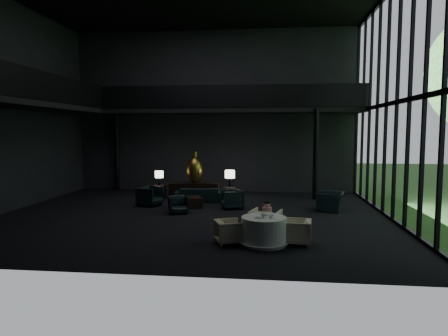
# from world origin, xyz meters

# --- Properties ---
(floor) EXTENTS (14.00, 12.00, 0.02)m
(floor) POSITION_xyz_m (0.00, 0.00, 0.00)
(floor) COLOR black
(floor) RESTS_ON ground
(wall_back) EXTENTS (14.00, 0.04, 8.00)m
(wall_back) POSITION_xyz_m (0.00, 6.00, 4.00)
(wall_back) COLOR black
(wall_back) RESTS_ON ground
(wall_front) EXTENTS (14.00, 0.04, 8.00)m
(wall_front) POSITION_xyz_m (0.00, -6.00, 4.00)
(wall_front) COLOR black
(wall_front) RESTS_ON ground
(wall_left) EXTENTS (0.04, 12.00, 8.00)m
(wall_left) POSITION_xyz_m (-7.00, 0.00, 4.00)
(wall_left) COLOR black
(wall_left) RESTS_ON ground
(curtain_wall) EXTENTS (0.20, 12.00, 8.00)m
(curtain_wall) POSITION_xyz_m (6.95, 0.00, 4.00)
(curtain_wall) COLOR black
(curtain_wall) RESTS_ON ground
(mezzanine_left) EXTENTS (2.00, 12.00, 0.25)m
(mezzanine_left) POSITION_xyz_m (-6.00, 0.00, 4.00)
(mezzanine_left) COLOR black
(mezzanine_left) RESTS_ON wall_left
(mezzanine_back) EXTENTS (12.00, 2.00, 0.25)m
(mezzanine_back) POSITION_xyz_m (1.00, 5.00, 4.00)
(mezzanine_back) COLOR black
(mezzanine_back) RESTS_ON wall_back
(railing_left) EXTENTS (0.06, 12.00, 1.00)m
(railing_left) POSITION_xyz_m (-5.00, 0.00, 4.60)
(railing_left) COLOR black
(railing_left) RESTS_ON mezzanine_left
(railing_back) EXTENTS (12.00, 0.06, 1.00)m
(railing_back) POSITION_xyz_m (1.00, 4.00, 4.60)
(railing_back) COLOR black
(railing_back) RESTS_ON mezzanine_back
(column_nw) EXTENTS (0.24, 0.24, 4.00)m
(column_nw) POSITION_xyz_m (-5.00, 5.70, 2.00)
(column_nw) COLOR black
(column_nw) RESTS_ON floor
(column_ne) EXTENTS (0.24, 0.24, 4.00)m
(column_ne) POSITION_xyz_m (4.80, 4.00, 2.00)
(column_ne) COLOR black
(column_ne) RESTS_ON floor
(console) EXTENTS (2.23, 0.51, 0.71)m
(console) POSITION_xyz_m (-0.59, 3.54, 0.35)
(console) COLOR black
(console) RESTS_ON floor
(bronze_urn) EXTENTS (0.75, 0.75, 1.40)m
(bronze_urn) POSITION_xyz_m (-0.59, 3.71, 1.31)
(bronze_urn) COLOR #AE922F
(bronze_urn) RESTS_ON console
(side_table_left) EXTENTS (0.54, 0.54, 0.60)m
(side_table_left) POSITION_xyz_m (-2.19, 3.46, 0.30)
(side_table_left) COLOR black
(side_table_left) RESTS_ON floor
(table_lamp_left) EXTENTS (0.38, 0.38, 0.64)m
(table_lamp_left) POSITION_xyz_m (-2.19, 3.55, 1.06)
(table_lamp_left) COLOR black
(table_lamp_left) RESTS_ON side_table_left
(side_table_right) EXTENTS (0.50, 0.50, 0.55)m
(side_table_right) POSITION_xyz_m (1.01, 3.48, 0.28)
(side_table_right) COLOR black
(side_table_right) RESTS_ON floor
(table_lamp_right) EXTENTS (0.44, 0.44, 0.74)m
(table_lamp_right) POSITION_xyz_m (1.01, 3.72, 1.08)
(table_lamp_right) COLOR black
(table_lamp_right) RESTS_ON side_table_right
(sofa) EXTENTS (2.23, 0.87, 0.85)m
(sofa) POSITION_xyz_m (-0.22, 2.84, 0.43)
(sofa) COLOR black
(sofa) RESTS_ON floor
(lounge_armchair_west) EXTENTS (1.11, 1.15, 0.95)m
(lounge_armchair_west) POSITION_xyz_m (-2.07, 1.70, 0.47)
(lounge_armchair_west) COLOR black
(lounge_armchair_west) RESTS_ON floor
(lounge_armchair_east) EXTENTS (1.01, 1.05, 0.87)m
(lounge_armchair_east) POSITION_xyz_m (1.31, 1.47, 0.43)
(lounge_armchair_east) COLOR black
(lounge_armchair_east) RESTS_ON floor
(lounge_armchair_south) EXTENTS (0.80, 0.78, 0.66)m
(lounge_armchair_south) POSITION_xyz_m (-0.58, 0.33, 0.33)
(lounge_armchair_south) COLOR black
(lounge_armchair_south) RESTS_ON floor
(window_armchair) EXTENTS (0.98, 1.26, 0.97)m
(window_armchair) POSITION_xyz_m (5.10, 1.49, 0.49)
(window_armchair) COLOR black
(window_armchair) RESTS_ON floor
(coffee_table) EXTENTS (1.23, 1.23, 0.42)m
(coffee_table) POSITION_xyz_m (-0.42, 1.50, 0.21)
(coffee_table) COLOR black
(coffee_table) RESTS_ON floor
(dining_table) EXTENTS (1.37, 1.37, 0.75)m
(dining_table) POSITION_xyz_m (2.61, -3.41, 0.33)
(dining_table) COLOR white
(dining_table) RESTS_ON floor
(dining_chair_north) EXTENTS (1.09, 1.05, 0.92)m
(dining_chair_north) POSITION_xyz_m (2.65, -2.46, 0.46)
(dining_chair_north) COLOR beige
(dining_chair_north) RESTS_ON floor
(dining_chair_east) EXTENTS (0.71, 0.75, 0.70)m
(dining_chair_east) POSITION_xyz_m (3.50, -3.26, 0.35)
(dining_chair_east) COLOR beige
(dining_chair_east) RESTS_ON floor
(dining_chair_west) EXTENTS (0.77, 0.80, 0.65)m
(dining_chair_west) POSITION_xyz_m (1.67, -3.40, 0.32)
(dining_chair_west) COLOR #BAAF89
(dining_chair_west) RESTS_ON floor
(child) EXTENTS (0.28, 0.28, 0.59)m
(child) POSITION_xyz_m (2.69, -2.47, 0.74)
(child) COLOR #F0BEC7
(child) RESTS_ON dining_chair_north
(plate_a) EXTENTS (0.25, 0.25, 0.01)m
(plate_a) POSITION_xyz_m (2.48, -3.55, 0.76)
(plate_a) COLOR white
(plate_a) RESTS_ON dining_table
(plate_b) EXTENTS (0.31, 0.31, 0.02)m
(plate_b) POSITION_xyz_m (2.76, -3.19, 0.76)
(plate_b) COLOR white
(plate_b) RESTS_ON dining_table
(saucer) EXTENTS (0.20, 0.20, 0.01)m
(saucer) POSITION_xyz_m (2.82, -3.51, 0.76)
(saucer) COLOR white
(saucer) RESTS_ON dining_table
(coffee_cup) EXTENTS (0.11, 0.11, 0.06)m
(coffee_cup) POSITION_xyz_m (2.80, -3.55, 0.79)
(coffee_cup) COLOR white
(coffee_cup) RESTS_ON saucer
(cereal_bowl) EXTENTS (0.18, 0.18, 0.09)m
(cereal_bowl) POSITION_xyz_m (2.61, -3.25, 0.79)
(cereal_bowl) COLOR white
(cereal_bowl) RESTS_ON dining_table
(cream_pot) EXTENTS (0.08, 0.08, 0.08)m
(cream_pot) POSITION_xyz_m (2.59, -3.59, 0.79)
(cream_pot) COLOR #99999E
(cream_pot) RESTS_ON dining_table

